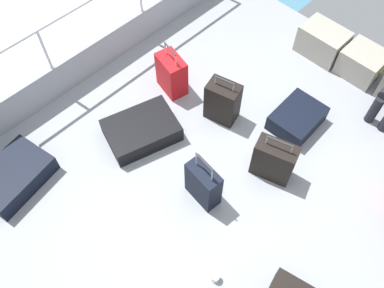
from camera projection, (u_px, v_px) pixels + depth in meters
ground_plane at (229, 166)px, 4.51m from camera, size 4.40×5.20×0.06m
gunwale_port at (103, 51)px, 5.12m from camera, size 0.06×5.20×0.45m
railing_port at (94, 16)px, 4.65m from camera, size 0.04×4.20×1.02m
sea_wake at (51, 31)px, 6.13m from camera, size 12.00×12.00×0.01m
cargo_crate_0 at (323, 42)px, 5.25m from camera, size 0.62×0.40×0.39m
cargo_crate_1 at (362, 63)px, 5.07m from camera, size 0.53×0.44×0.36m
suitcase_0 at (14, 176)px, 4.28m from camera, size 0.67×0.86×0.22m
suitcase_1 at (274, 160)px, 4.22m from camera, size 0.48×0.34×0.62m
suitcase_2 at (142, 130)px, 4.60m from camera, size 0.77×0.92×0.22m
suitcase_4 at (223, 102)px, 4.63m from camera, size 0.42×0.33×0.64m
suitcase_5 at (172, 74)px, 4.87m from camera, size 0.42×0.31×0.67m
suitcase_6 at (203, 184)px, 4.07m from camera, size 0.39×0.22×0.71m
suitcase_7 at (297, 118)px, 4.69m from camera, size 0.48×0.62×0.22m
paper_cup at (215, 277)px, 3.77m from camera, size 0.08×0.08×0.10m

